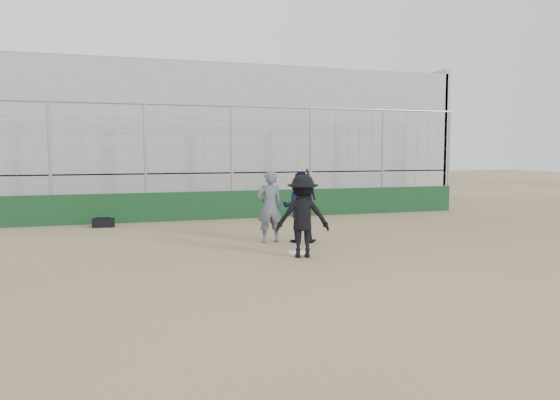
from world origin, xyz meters
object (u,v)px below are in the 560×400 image
object	(u,v)px
batter_at_plate	(303,216)
umpire	(270,210)
equipment_bag	(103,223)
catcher_crouched	(300,219)

from	to	relation	value
batter_at_plate	umpire	xyz separation A→B (m)	(-0.15, 2.13, -0.08)
equipment_bag	batter_at_plate	bearing A→B (deg)	-56.18
umpire	catcher_crouched	bearing A→B (deg)	162.48
catcher_crouched	batter_at_plate	bearing A→B (deg)	-107.78
batter_at_plate	equipment_bag	xyz separation A→B (m)	(-4.36, 6.51, -0.80)
batter_at_plate	equipment_bag	world-z (taller)	batter_at_plate
umpire	equipment_bag	bearing A→B (deg)	-46.14
catcher_crouched	umpire	distance (m)	0.83
batter_at_plate	catcher_crouched	distance (m)	2.02
catcher_crouched	equipment_bag	size ratio (longest dim) A/B	1.78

